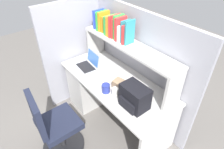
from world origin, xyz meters
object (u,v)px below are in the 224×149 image
paper_cup (115,92)px  computer_mouse (111,83)px  tissue_box (122,86)px  snack_canister (106,88)px  backpack (134,97)px  laptop (89,64)px  office_chair (55,128)px

paper_cup → computer_mouse: bearing=155.5°
computer_mouse → tissue_box: 0.17m
computer_mouse → snack_canister: size_ratio=0.99×
backpack → computer_mouse: size_ratio=2.88×
laptop → office_chair: (0.39, -0.76, -0.39)m
computer_mouse → snack_canister: 0.16m
laptop → tissue_box: (0.63, 0.05, -0.00)m
paper_cup → tissue_box: size_ratio=0.46×
backpack → tissue_box: bearing=164.5°
laptop → paper_cup: size_ratio=3.24×
computer_mouse → office_chair: 0.85m
tissue_box → snack_canister: bearing=-125.4°
office_chair → computer_mouse: bearing=-90.2°
snack_canister → computer_mouse: bearing=122.3°
backpack → paper_cup: (-0.25, -0.05, -0.07)m
laptop → backpack: bearing=-1.7°
computer_mouse → paper_cup: (0.20, -0.09, 0.03)m
laptop → paper_cup: (0.67, -0.08, 0.00)m
paper_cup → tissue_box: (-0.04, 0.13, -0.00)m
computer_mouse → snack_canister: snack_canister is taller
backpack → paper_cup: bearing=-167.6°
laptop → office_chair: 0.94m
paper_cup → snack_canister: 0.12m
laptop → snack_canister: laptop is taller
tissue_box → laptop: bearing=172.7°
computer_mouse → tissue_box: bearing=39.9°
computer_mouse → paper_cup: 0.22m
paper_cup → snack_canister: (-0.11, -0.05, 0.00)m
paper_cup → tissue_box: bearing=104.8°
computer_mouse → paper_cup: paper_cup is taller
backpack → tissue_box: size_ratio=1.36×
laptop → computer_mouse: laptop is taller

